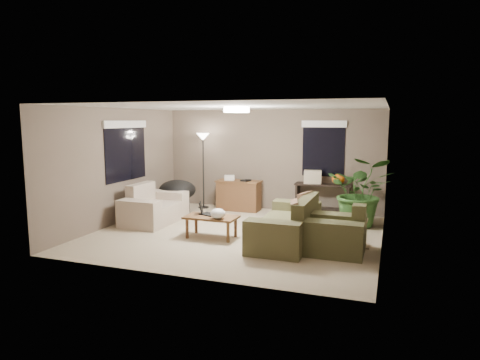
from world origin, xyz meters
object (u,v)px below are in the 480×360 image
(main_sofa, at_px, (288,226))
(loveseat, at_px, (153,209))
(console_table, at_px, (323,197))
(coffee_table, at_px, (211,219))
(houseplant, at_px, (361,199))
(cat_scratching_post, at_px, (361,235))
(papasan_chair, at_px, (177,193))
(armchair, at_px, (337,235))
(desk, at_px, (239,195))
(floor_lamp, at_px, (203,146))

(main_sofa, distance_m, loveseat, 3.22)
(loveseat, distance_m, console_table, 3.95)
(coffee_table, bearing_deg, houseplant, 35.67)
(console_table, distance_m, cat_scratching_post, 2.58)
(main_sofa, relative_size, papasan_chair, 1.93)
(houseplant, bearing_deg, papasan_chair, -179.17)
(coffee_table, xyz_separation_m, cat_scratching_post, (2.75, 0.36, -0.14))
(papasan_chair, height_order, cat_scratching_post, papasan_chair)
(armchair, relative_size, desk, 0.91)
(main_sofa, distance_m, coffee_table, 1.48)
(console_table, relative_size, cat_scratching_post, 2.60)
(houseplant, distance_m, cat_scratching_post, 1.58)
(coffee_table, distance_m, floor_lamp, 3.10)
(main_sofa, height_order, loveseat, same)
(main_sofa, height_order, floor_lamp, floor_lamp)
(cat_scratching_post, bearing_deg, desk, 144.76)
(loveseat, height_order, armchair, same)
(main_sofa, distance_m, armchair, 0.98)
(armchair, height_order, papasan_chair, armchair)
(desk, bearing_deg, houseplant, -12.51)
(loveseat, height_order, coffee_table, loveseat)
(desk, bearing_deg, cat_scratching_post, -35.24)
(console_table, relative_size, floor_lamp, 0.68)
(loveseat, xyz_separation_m, cat_scratching_post, (4.46, -0.37, -0.08))
(desk, bearing_deg, papasan_chair, -151.49)
(main_sofa, xyz_separation_m, cat_scratching_post, (1.28, 0.15, -0.08))
(main_sofa, relative_size, armchair, 2.20)
(desk, bearing_deg, main_sofa, -52.21)
(floor_lamp, bearing_deg, papasan_chair, -118.63)
(main_sofa, height_order, armchair, same)
(papasan_chair, distance_m, floor_lamp, 1.38)
(armchair, relative_size, console_table, 0.77)
(main_sofa, xyz_separation_m, armchair, (0.92, -0.31, 0.00))
(loveseat, distance_m, desk, 2.27)
(loveseat, xyz_separation_m, papasan_chair, (0.02, 1.10, 0.17))
(houseplant, bearing_deg, desk, 167.49)
(main_sofa, relative_size, console_table, 1.69)
(loveseat, xyz_separation_m, console_table, (3.41, 1.98, 0.14))
(armchair, distance_m, papasan_chair, 4.52)
(armchair, height_order, floor_lamp, floor_lamp)
(coffee_table, relative_size, desk, 0.91)
(desk, xyz_separation_m, houseplant, (2.99, -0.66, 0.20))
(armchair, distance_m, coffee_table, 2.39)
(coffee_table, relative_size, papasan_chair, 0.88)
(console_table, bearing_deg, floor_lamp, -176.50)
(coffee_table, xyz_separation_m, desk, (-0.36, 2.55, 0.02))
(coffee_table, distance_m, desk, 2.58)
(desk, bearing_deg, console_table, 4.39)
(desk, distance_m, houseplant, 3.07)
(main_sofa, bearing_deg, papasan_chair, 152.78)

